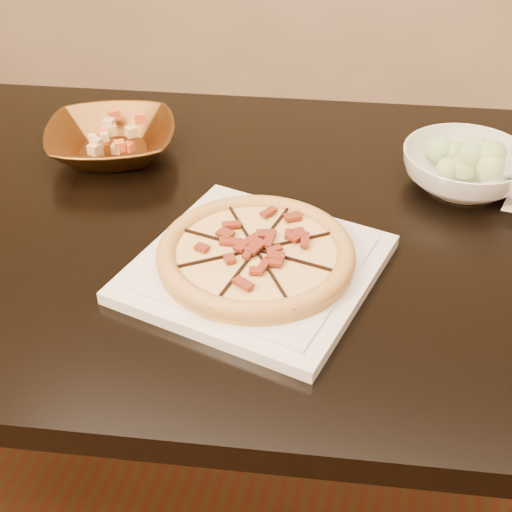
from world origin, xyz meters
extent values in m
cube|color=black|center=(-0.10, 0.19, 0.73)|extent=(1.46, 1.04, 0.04)
cylinder|color=black|center=(-0.70, 0.55, 0.35)|extent=(0.07, 0.07, 0.71)
cube|color=silver|center=(0.00, 0.06, 0.76)|extent=(0.37, 0.37, 0.02)
cube|color=silver|center=(0.00, 0.06, 0.77)|extent=(0.31, 0.31, 0.00)
cylinder|color=#B3833C|center=(0.00, 0.06, 0.78)|extent=(0.27, 0.27, 0.01)
torus|color=#B3833C|center=(0.00, 0.06, 0.79)|extent=(0.27, 0.27, 0.03)
cylinder|color=#DACC6D|center=(0.00, 0.06, 0.79)|extent=(0.22, 0.22, 0.01)
cube|color=black|center=(0.00, 0.06, 0.79)|extent=(0.05, 0.26, 0.01)
cube|color=black|center=(0.00, 0.06, 0.79)|extent=(0.15, 0.22, 0.01)
cube|color=black|center=(0.00, 0.06, 0.79)|extent=(0.26, 0.05, 0.01)
cube|color=black|center=(0.00, 0.06, 0.79)|extent=(0.22, 0.15, 0.01)
cube|color=maroon|center=(0.02, 0.06, 0.79)|extent=(0.03, 0.02, 0.00)
cube|color=maroon|center=(0.05, 0.07, 0.79)|extent=(0.02, 0.02, 0.00)
cube|color=maroon|center=(0.07, 0.09, 0.79)|extent=(0.03, 0.02, 0.00)
cube|color=maroon|center=(0.03, 0.08, 0.79)|extent=(0.03, 0.02, 0.00)
cube|color=maroon|center=(0.04, 0.10, 0.79)|extent=(0.03, 0.03, 0.00)
cube|color=maroon|center=(0.04, 0.13, 0.79)|extent=(0.02, 0.03, 0.00)
cube|color=maroon|center=(0.01, 0.10, 0.79)|extent=(0.02, 0.03, 0.00)
cube|color=maroon|center=(0.00, 0.12, 0.79)|extent=(0.01, 0.02, 0.00)
cube|color=maroon|center=(-0.02, 0.15, 0.79)|extent=(0.02, 0.03, 0.00)
cube|color=maroon|center=(-0.02, 0.10, 0.79)|extent=(0.02, 0.03, 0.00)
cube|color=maroon|center=(-0.04, 0.11, 0.79)|extent=(0.03, 0.03, 0.00)
cube|color=maroon|center=(-0.02, 0.08, 0.79)|extent=(0.03, 0.02, 0.00)
cube|color=maroon|center=(-0.04, 0.08, 0.79)|extent=(0.03, 0.02, 0.00)
cube|color=maroon|center=(-0.07, 0.07, 0.79)|extent=(0.02, 0.02, 0.00)
cube|color=maroon|center=(-0.03, 0.06, 0.79)|extent=(0.03, 0.02, 0.00)
cube|color=maroon|center=(-0.05, 0.04, 0.79)|extent=(0.03, 0.02, 0.00)
cube|color=maroon|center=(-0.06, 0.01, 0.79)|extent=(0.03, 0.03, 0.00)
cube|color=maroon|center=(-0.02, 0.03, 0.79)|extent=(0.03, 0.03, 0.00)
cube|color=maroon|center=(-0.02, 0.01, 0.79)|extent=(0.02, 0.03, 0.00)
cube|color=maroon|center=(0.00, 0.04, 0.79)|extent=(0.02, 0.03, 0.00)
cube|color=maroon|center=(0.01, 0.02, 0.79)|extent=(0.02, 0.03, 0.00)
cube|color=maroon|center=(0.03, 0.00, 0.79)|extent=(0.02, 0.03, 0.00)
cube|color=maroon|center=(0.02, 0.04, 0.79)|extent=(0.03, 0.03, 0.00)
cube|color=maroon|center=(0.05, 0.03, 0.79)|extent=(0.03, 0.03, 0.00)
cube|color=maroon|center=(0.08, 0.03, 0.79)|extent=(0.03, 0.02, 0.00)
imported|color=brown|center=(-0.32, 0.33, 0.78)|extent=(0.28, 0.28, 0.05)
cube|color=tan|center=(-0.32, 0.33, 0.82)|extent=(0.03, 0.03, 0.03)
cube|color=#D45526|center=(-0.31, 0.33, 0.82)|extent=(0.03, 0.03, 0.03)
cube|color=#FCCD4D|center=(-0.30, 0.35, 0.82)|extent=(0.03, 0.03, 0.03)
cube|color=tan|center=(-0.30, 0.37, 0.82)|extent=(0.03, 0.03, 0.03)
cube|color=#D45526|center=(-0.32, 0.34, 0.82)|extent=(0.03, 0.03, 0.03)
cube|color=#FCCD4D|center=(-0.33, 0.35, 0.82)|extent=(0.03, 0.03, 0.03)
cube|color=tan|center=(-0.34, 0.36, 0.82)|extent=(0.03, 0.03, 0.03)
cube|color=#D45526|center=(-0.32, 0.33, 0.82)|extent=(0.03, 0.03, 0.03)
cube|color=#FCCD4D|center=(-0.34, 0.33, 0.82)|extent=(0.03, 0.03, 0.03)
cube|color=tan|center=(-0.35, 0.32, 0.82)|extent=(0.03, 0.03, 0.03)
cube|color=#D45526|center=(-0.36, 0.30, 0.82)|extent=(0.03, 0.03, 0.03)
cube|color=#FCCD4D|center=(-0.33, 0.32, 0.82)|extent=(0.03, 0.03, 0.03)
cube|color=tan|center=(-0.33, 0.30, 0.82)|extent=(0.03, 0.03, 0.03)
cube|color=#D45526|center=(-0.32, 0.29, 0.82)|extent=(0.03, 0.03, 0.03)
cube|color=#FCCD4D|center=(-0.32, 0.33, 0.82)|extent=(0.03, 0.03, 0.03)
cube|color=tan|center=(-0.31, 0.32, 0.82)|extent=(0.03, 0.03, 0.03)
cube|color=#D45526|center=(-0.29, 0.32, 0.82)|extent=(0.03, 0.03, 0.03)
imported|color=white|center=(0.27, 0.37, 0.78)|extent=(0.20, 0.20, 0.06)
sphere|color=beige|center=(0.27, 0.37, 0.83)|extent=(0.04, 0.04, 0.04)
sphere|color=beige|center=(0.29, 0.38, 0.83)|extent=(0.04, 0.04, 0.04)
sphere|color=beige|center=(0.29, 0.40, 0.83)|extent=(0.04, 0.04, 0.04)
sphere|color=beige|center=(0.27, 0.38, 0.83)|extent=(0.04, 0.04, 0.04)
sphere|color=beige|center=(0.26, 0.40, 0.83)|extent=(0.04, 0.04, 0.04)
sphere|color=beige|center=(0.27, 0.37, 0.83)|extent=(0.04, 0.04, 0.04)
sphere|color=beige|center=(0.25, 0.38, 0.83)|extent=(0.04, 0.04, 0.04)
sphere|color=beige|center=(0.23, 0.36, 0.83)|extent=(0.04, 0.04, 0.04)
sphere|color=beige|center=(0.26, 0.36, 0.83)|extent=(0.04, 0.04, 0.04)
sphere|color=beige|center=(0.26, 0.34, 0.83)|extent=(0.04, 0.04, 0.04)
sphere|color=beige|center=(0.27, 0.37, 0.83)|extent=(0.04, 0.04, 0.04)
sphere|color=beige|center=(0.29, 0.35, 0.83)|extent=(0.04, 0.04, 0.04)
sphere|color=beige|center=(0.31, 0.35, 0.83)|extent=(0.04, 0.04, 0.04)
cube|color=red|center=(0.30, 0.39, 0.82)|extent=(0.02, 0.02, 0.01)
cube|color=red|center=(0.25, 0.35, 0.82)|extent=(0.02, 0.02, 0.01)
camera|label=1|loc=(0.20, -0.68, 1.36)|focal=50.00mm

